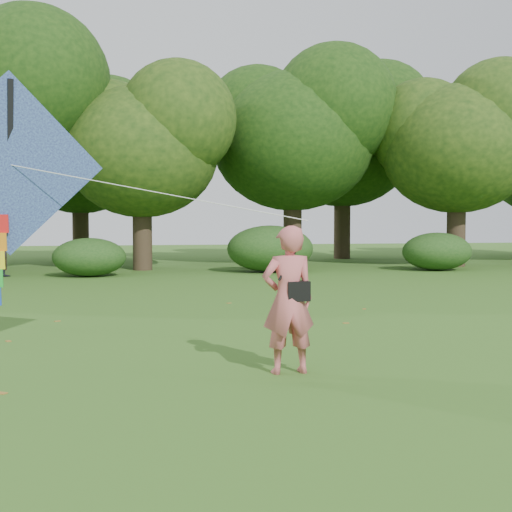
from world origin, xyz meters
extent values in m
plane|color=#265114|center=(0.00, 0.00, 0.00)|extent=(100.00, 100.00, 0.00)
imported|color=#C45C5E|center=(-0.57, 0.96, 0.97)|extent=(0.73, 0.50, 1.95)
imported|color=#22212C|center=(-7.08, 17.47, 0.90)|extent=(1.10, 1.03, 1.79)
cube|color=black|center=(-0.45, 0.93, 1.09)|extent=(0.30, 0.20, 0.26)
cylinder|color=black|center=(-0.57, 0.92, 1.47)|extent=(0.33, 0.14, 0.47)
cube|color=#2749AC|center=(-4.27, 2.47, 2.81)|extent=(2.55, 0.57, 2.59)
cube|color=black|center=(-4.27, 2.50, 2.81)|extent=(0.21, 0.44, 2.36)
cylinder|color=white|center=(-2.29, 1.69, 2.41)|extent=(3.95, 1.57, 0.81)
cube|color=red|center=(-4.37, 2.49, 1.97)|extent=(0.14, 0.06, 0.26)
cube|color=orange|center=(-4.40, 2.49, 1.71)|extent=(0.14, 0.06, 0.26)
cube|color=yellow|center=(-4.43, 2.49, 1.45)|extent=(0.14, 0.06, 0.26)
cylinder|color=#3A2D1E|center=(-2.00, 20.00, 1.57)|extent=(0.80, 0.80, 3.15)
ellipsoid|color=#1E3F11|center=(-2.00, 20.00, 4.91)|extent=(6.40, 6.40, 5.44)
cylinder|color=#3A2D1E|center=(5.00, 22.00, 1.84)|extent=(0.86, 0.86, 3.67)
ellipsoid|color=#1E3F11|center=(5.00, 22.00, 5.76)|extent=(7.60, 7.60, 6.46)
cylinder|color=#3A2D1E|center=(12.00, 19.50, 1.72)|extent=(0.83, 0.83, 3.43)
ellipsoid|color=#1E3F11|center=(12.00, 19.50, 5.30)|extent=(6.80, 6.80, 5.78)
cylinder|color=#3A2D1E|center=(-5.00, 27.50, 1.75)|extent=(0.84, 0.84, 3.50)
ellipsoid|color=#1E3F11|center=(-5.00, 27.50, 5.43)|extent=(7.00, 7.00, 5.95)
cylinder|color=#3A2D1E|center=(9.00, 26.50, 2.01)|extent=(0.90, 0.90, 4.02)
ellipsoid|color=#1E3F11|center=(9.00, 26.50, 6.17)|extent=(7.80, 7.80, 6.63)
ellipsoid|color=#264919|center=(-4.00, 17.10, 0.71)|extent=(2.66, 2.09, 1.42)
ellipsoid|color=#264919|center=(3.00, 17.90, 0.94)|extent=(3.50, 2.75, 1.88)
ellipsoid|color=#264919|center=(10.00, 17.40, 0.79)|extent=(2.94, 2.31, 1.58)
cube|color=olive|center=(1.58, 4.79, 0.00)|extent=(0.12, 0.08, 0.01)
cube|color=olive|center=(-4.03, 6.17, 0.00)|extent=(0.14, 0.13, 0.01)
cube|color=olive|center=(-4.09, 0.63, 0.00)|extent=(0.14, 0.13, 0.01)
cube|color=olive|center=(-4.61, 4.07, 0.00)|extent=(0.12, 0.14, 0.01)
cube|color=olive|center=(2.69, 6.68, 0.00)|extent=(0.12, 0.14, 0.01)
cube|color=olive|center=(-0.19, 8.35, 0.00)|extent=(0.14, 0.13, 0.01)
cube|color=olive|center=(1.05, 6.40, 0.00)|extent=(0.13, 0.14, 0.01)
camera|label=1|loc=(-2.65, -7.17, 1.99)|focal=45.00mm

